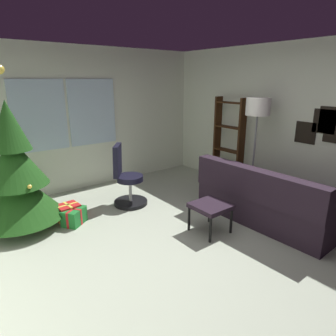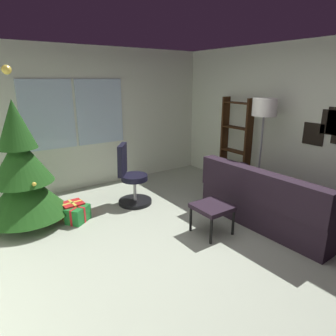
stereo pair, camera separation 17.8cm
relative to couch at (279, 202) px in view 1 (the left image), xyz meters
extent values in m
cube|color=#A0A994|center=(-1.59, 0.32, -0.34)|extent=(4.76, 5.59, 0.10)
cube|color=silver|center=(-1.59, 3.16, 1.02)|extent=(4.76, 0.10, 2.62)
cube|color=silver|center=(-2.43, 3.10, 1.15)|extent=(0.90, 0.03, 1.20)
cube|color=silver|center=(-1.48, 3.10, 1.15)|extent=(0.90, 0.03, 1.20)
cube|color=silver|center=(0.83, 0.32, 1.02)|extent=(0.10, 5.59, 2.62)
cube|color=black|center=(0.77, 0.13, 0.93)|extent=(0.02, 0.33, 0.34)
cube|color=black|center=(0.77, -0.13, 1.14)|extent=(0.02, 0.34, 0.36)
cube|color=black|center=(0.77, -0.17, 1.16)|extent=(0.02, 0.26, 0.39)
cube|color=black|center=(-0.11, 0.11, -0.08)|extent=(0.96, 2.03, 0.42)
cube|color=black|center=(-0.49, 0.10, 0.35)|extent=(0.25, 2.01, 0.44)
cube|color=black|center=(-0.13, 1.04, 0.23)|extent=(0.92, 0.16, 0.20)
cube|color=black|center=(0.71, -0.42, -0.08)|extent=(0.72, 0.93, 0.42)
cube|color=red|center=(-0.38, 0.52, 0.30)|extent=(0.23, 0.42, 0.41)
cube|color=beige|center=(-0.36, -0.18, 0.30)|extent=(0.16, 0.41, 0.40)
cube|color=black|center=(-1.07, 0.37, 0.09)|extent=(0.46, 0.47, 0.06)
cylinder|color=black|center=(-1.27, 0.16, -0.12)|extent=(0.04, 0.04, 0.35)
cylinder|color=black|center=(-0.87, 0.16, -0.12)|extent=(0.04, 0.04, 0.35)
cylinder|color=black|center=(-1.27, 0.58, -0.12)|extent=(0.04, 0.04, 0.35)
cylinder|color=black|center=(-0.87, 0.58, -0.12)|extent=(0.04, 0.04, 0.35)
cylinder|color=#4C331E|center=(-3.09, 2.09, -0.21)|extent=(0.12, 0.12, 0.16)
cone|color=#1C4816|center=(-3.09, 2.09, 0.20)|extent=(1.16, 1.16, 0.66)
cone|color=#1C4816|center=(-3.09, 2.09, 0.68)|extent=(0.84, 0.84, 0.66)
cone|color=#1C4816|center=(-3.09, 2.09, 1.17)|extent=(0.51, 0.51, 0.66)
sphere|color=red|center=(-2.72, 2.27, 0.38)|extent=(0.06, 0.06, 0.06)
sphere|color=gold|center=(-3.01, 1.70, 0.42)|extent=(0.06, 0.06, 0.06)
sphere|color=silver|center=(-2.98, 2.29, 1.03)|extent=(0.07, 0.07, 0.07)
sphere|color=blue|center=(-3.09, 2.32, 1.00)|extent=(0.08, 0.08, 0.08)
cube|color=red|center=(-2.50, 1.89, -0.16)|extent=(0.32, 0.29, 0.26)
cube|color=#EAD84C|center=(-2.50, 1.89, -0.16)|extent=(0.06, 0.28, 0.27)
cube|color=#EAD84C|center=(-2.50, 1.89, -0.16)|extent=(0.31, 0.06, 0.27)
cube|color=#1E722D|center=(-2.47, 1.75, -0.17)|extent=(0.41, 0.39, 0.24)
cube|color=red|center=(-2.47, 1.75, -0.17)|extent=(0.29, 0.23, 0.24)
cube|color=red|center=(-2.47, 1.75, -0.17)|extent=(0.18, 0.22, 0.24)
cylinder|color=black|center=(-1.45, 1.85, -0.26)|extent=(0.56, 0.56, 0.06)
cylinder|color=#B2B2B7|center=(-1.45, 1.85, -0.03)|extent=(0.05, 0.05, 0.40)
cylinder|color=black|center=(-1.45, 1.85, 0.17)|extent=(0.44, 0.44, 0.09)
cube|color=black|center=(-1.60, 1.97, 0.48)|extent=(0.32, 0.37, 0.52)
cube|color=#321C0C|center=(0.56, 1.21, 0.57)|extent=(0.18, 0.04, 1.71)
cube|color=#321C0C|center=(0.56, 1.81, 0.57)|extent=(0.18, 0.04, 1.71)
cube|color=#321C0C|center=(0.56, 1.51, -0.04)|extent=(0.18, 0.56, 0.02)
cube|color=#321C0C|center=(0.56, 1.51, 0.41)|extent=(0.18, 0.56, 0.02)
cube|color=#321C0C|center=(0.56, 1.51, 0.87)|extent=(0.18, 0.56, 0.02)
cube|color=#321C0C|center=(0.56, 1.51, 1.32)|extent=(0.18, 0.56, 0.02)
cube|color=maroon|center=(0.59, 1.30, 0.06)|extent=(0.13, 0.05, 0.17)
cube|color=navy|center=(0.58, 1.37, 0.05)|extent=(0.15, 0.06, 0.15)
cube|color=beige|center=(0.57, 1.43, 0.04)|extent=(0.17, 0.05, 0.14)
cube|color=#3C7041|center=(0.58, 1.50, 0.06)|extent=(0.14, 0.06, 0.18)
cube|color=#722E79|center=(0.59, 1.57, 0.04)|extent=(0.13, 0.07, 0.15)
cube|color=#B3722A|center=(0.58, 1.64, 0.04)|extent=(0.15, 0.04, 0.14)
cube|color=#575152|center=(0.57, 1.71, 0.06)|extent=(0.16, 0.07, 0.17)
cylinder|color=slate|center=(0.33, 0.74, -0.28)|extent=(0.28, 0.28, 0.03)
cylinder|color=slate|center=(0.33, 0.74, 0.46)|extent=(0.03, 0.03, 1.44)
cylinder|color=silver|center=(0.33, 0.74, 1.32)|extent=(0.39, 0.39, 0.28)
camera|label=1|loc=(-3.79, -2.18, 1.75)|focal=31.51mm
camera|label=2|loc=(-3.64, -2.28, 1.75)|focal=31.51mm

